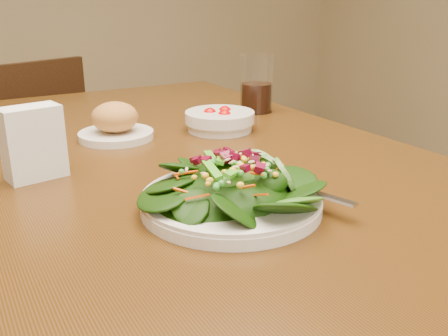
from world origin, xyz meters
The scene contains 7 objects.
dining_table centered at (0.00, 0.00, 0.65)m, with size 0.90×1.40×0.75m.
chair_far centered at (-0.11, 1.01, 0.44)m, with size 0.49×0.49×0.83m.
salad_plate centered at (-0.01, -0.28, 0.78)m, with size 0.26×0.25×0.07m.
bread_plate centered at (-0.05, 0.15, 0.78)m, with size 0.15×0.15×0.08m.
tomato_bowl centered at (0.17, 0.10, 0.77)m, with size 0.15×0.15×0.05m.
drinking_glass centered at (0.35, 0.21, 0.81)m, with size 0.08×0.08×0.15m.
napkin_holder centered at (-0.23, -0.01, 0.81)m, with size 0.10×0.07×0.12m.
Camera 1 is at (-0.35, -0.83, 1.04)m, focal length 40.00 mm.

